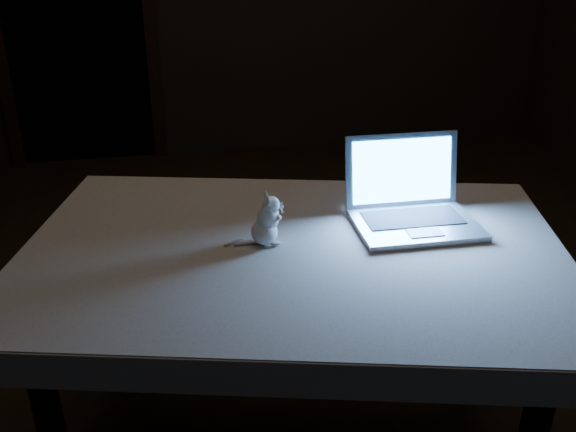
{
  "coord_description": "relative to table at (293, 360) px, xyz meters",
  "views": [
    {
      "loc": [
        -0.52,
        -2.05,
        1.59
      ],
      "look_at": [
        -0.22,
        -0.46,
        0.83
      ],
      "focal_mm": 40.0,
      "sensor_mm": 36.0,
      "label": 1
    }
  ],
  "objects": [
    {
      "name": "floor",
      "position": [
        0.22,
        0.52,
        -0.38
      ],
      "size": [
        5.0,
        5.0,
        0.0
      ],
      "primitive_type": "plane",
      "color": "black",
      "rests_on": "ground"
    },
    {
      "name": "doorway",
      "position": [
        -0.88,
        3.02,
        0.69
      ],
      "size": [
        1.06,
        0.36,
        2.13
      ],
      "primitive_type": null,
      "color": "black",
      "rests_on": "back_wall"
    },
    {
      "name": "table",
      "position": [
        0.0,
        0.0,
        0.0
      ],
      "size": [
        1.58,
        1.21,
        0.75
      ],
      "primitive_type": null,
      "rotation": [
        0.0,
        0.0,
        -0.24
      ],
      "color": "black",
      "rests_on": "floor"
    },
    {
      "name": "tablecloth",
      "position": [
        0.02,
        0.04,
        0.34
      ],
      "size": [
        1.66,
        1.26,
        0.09
      ],
      "primitive_type": null,
      "rotation": [
        0.0,
        0.0,
        -0.19
      ],
      "color": "beige",
      "rests_on": "table"
    },
    {
      "name": "laptop",
      "position": [
        0.38,
        0.05,
        0.5
      ],
      "size": [
        0.36,
        0.31,
        0.24
      ],
      "primitive_type": null,
      "rotation": [
        0.0,
        0.0,
        -0.01
      ],
      "color": "#A8A8AC",
      "rests_on": "tablecloth"
    },
    {
      "name": "plush_mouse",
      "position": [
        -0.07,
        0.04,
        0.46
      ],
      "size": [
        0.13,
        0.13,
        0.15
      ],
      "primitive_type": null,
      "rotation": [
        0.0,
        0.0,
        -0.26
      ],
      "color": "white",
      "rests_on": "tablecloth"
    }
  ]
}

